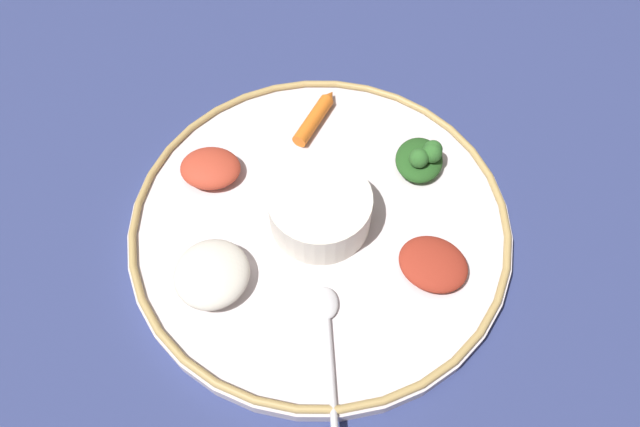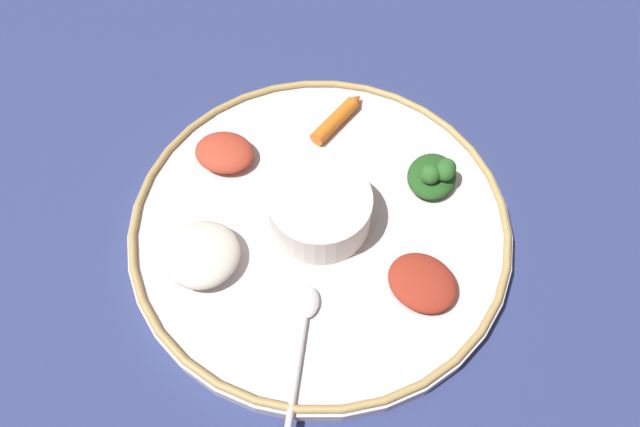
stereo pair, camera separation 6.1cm
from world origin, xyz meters
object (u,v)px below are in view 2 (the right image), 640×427
Objects in this scene: center_bowl at (320,209)px; carrot_near_spoon at (338,118)px; spoon at (301,340)px; greens_pile at (434,175)px.

center_bowl is 1.23× the size of carrot_near_spoon.
spoon is (0.02, -0.13, -0.02)m from center_bowl.
greens_pile is 0.77× the size of carrot_near_spoon.
greens_pile reaches higher than spoon.
spoon is at bearing -111.06° from greens_pile.
center_bowl is 0.14m from carrot_near_spoon.
greens_pile is 0.14m from carrot_near_spoon.
carrot_near_spoon reaches higher than spoon.
center_bowl is 0.65× the size of spoon.
spoon is at bearing -81.29° from carrot_near_spoon.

